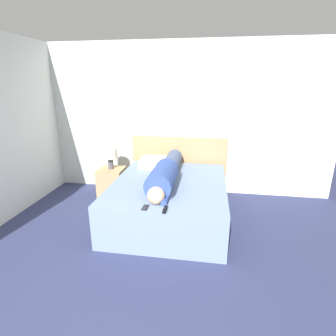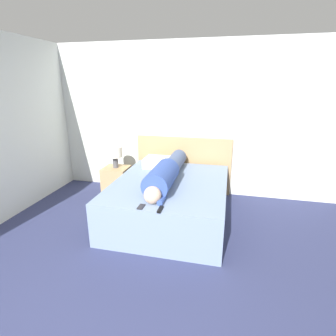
{
  "view_description": "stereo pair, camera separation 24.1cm",
  "coord_description": "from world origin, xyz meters",
  "px_view_note": "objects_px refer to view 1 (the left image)",
  "views": [
    {
      "loc": [
        0.67,
        -1.19,
        1.92
      ],
      "look_at": [
        0.14,
        2.13,
        0.83
      ],
      "focal_mm": 28.0,
      "sensor_mm": 36.0,
      "label": 1
    },
    {
      "loc": [
        0.91,
        -1.14,
        1.92
      ],
      "look_at": [
        0.14,
        2.13,
        0.83
      ],
      "focal_mm": 28.0,
      "sensor_mm": 36.0,
      "label": 2
    }
  ],
  "objects_px": {
    "person_lying": "(166,173)",
    "cell_phone": "(146,208)",
    "nightstand": "(112,183)",
    "table_lamp": "(110,154)",
    "pillow_near_headboard": "(156,162)",
    "tv_remote": "(165,209)",
    "bed": "(170,200)"
  },
  "relations": [
    {
      "from": "person_lying",
      "to": "pillow_near_headboard",
      "type": "distance_m",
      "value": 0.75
    },
    {
      "from": "pillow_near_headboard",
      "to": "tv_remote",
      "type": "relative_size",
      "value": 3.4
    },
    {
      "from": "tv_remote",
      "to": "pillow_near_headboard",
      "type": "bearing_deg",
      "value": 104.94
    },
    {
      "from": "cell_phone",
      "to": "table_lamp",
      "type": "bearing_deg",
      "value": 123.32
    },
    {
      "from": "person_lying",
      "to": "cell_phone",
      "type": "relative_size",
      "value": 13.43
    },
    {
      "from": "table_lamp",
      "to": "cell_phone",
      "type": "height_order",
      "value": "table_lamp"
    },
    {
      "from": "cell_phone",
      "to": "tv_remote",
      "type": "bearing_deg",
      "value": -6.05
    },
    {
      "from": "person_lying",
      "to": "pillow_near_headboard",
      "type": "height_order",
      "value": "person_lying"
    },
    {
      "from": "bed",
      "to": "table_lamp",
      "type": "distance_m",
      "value": 1.37
    },
    {
      "from": "nightstand",
      "to": "cell_phone",
      "type": "distance_m",
      "value": 1.81
    },
    {
      "from": "pillow_near_headboard",
      "to": "bed",
      "type": "bearing_deg",
      "value": -63.46
    },
    {
      "from": "nightstand",
      "to": "bed",
      "type": "bearing_deg",
      "value": -29.07
    },
    {
      "from": "nightstand",
      "to": "person_lying",
      "type": "bearing_deg",
      "value": -31.92
    },
    {
      "from": "nightstand",
      "to": "person_lying",
      "type": "xyz_separation_m",
      "value": [
        1.07,
        -0.67,
        0.47
      ]
    },
    {
      "from": "person_lying",
      "to": "cell_phone",
      "type": "bearing_deg",
      "value": -96.51
    },
    {
      "from": "table_lamp",
      "to": "pillow_near_headboard",
      "type": "height_order",
      "value": "table_lamp"
    },
    {
      "from": "tv_remote",
      "to": "table_lamp",
      "type": "bearing_deg",
      "value": 128.54
    },
    {
      "from": "nightstand",
      "to": "cell_phone",
      "type": "bearing_deg",
      "value": -56.68
    },
    {
      "from": "nightstand",
      "to": "tv_remote",
      "type": "relative_size",
      "value": 3.43
    },
    {
      "from": "nightstand",
      "to": "table_lamp",
      "type": "bearing_deg",
      "value": 75.96
    },
    {
      "from": "person_lying",
      "to": "pillow_near_headboard",
      "type": "relative_size",
      "value": 3.42
    },
    {
      "from": "bed",
      "to": "pillow_near_headboard",
      "type": "bearing_deg",
      "value": 116.54
    },
    {
      "from": "table_lamp",
      "to": "pillow_near_headboard",
      "type": "relative_size",
      "value": 0.73
    },
    {
      "from": "tv_remote",
      "to": "bed",
      "type": "bearing_deg",
      "value": 95.57
    },
    {
      "from": "table_lamp",
      "to": "nightstand",
      "type": "bearing_deg",
      "value": -104.04
    },
    {
      "from": "bed",
      "to": "table_lamp",
      "type": "xyz_separation_m",
      "value": [
        -1.12,
        0.62,
        0.48
      ]
    },
    {
      "from": "table_lamp",
      "to": "pillow_near_headboard",
      "type": "xyz_separation_m",
      "value": [
        0.79,
        0.03,
        -0.12
      ]
    },
    {
      "from": "table_lamp",
      "to": "person_lying",
      "type": "distance_m",
      "value": 1.26
    },
    {
      "from": "tv_remote",
      "to": "cell_phone",
      "type": "height_order",
      "value": "tv_remote"
    },
    {
      "from": "table_lamp",
      "to": "cell_phone",
      "type": "distance_m",
      "value": 1.79
    },
    {
      "from": "person_lying",
      "to": "tv_remote",
      "type": "relative_size",
      "value": 11.64
    },
    {
      "from": "cell_phone",
      "to": "nightstand",
      "type": "bearing_deg",
      "value": 123.32
    }
  ]
}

